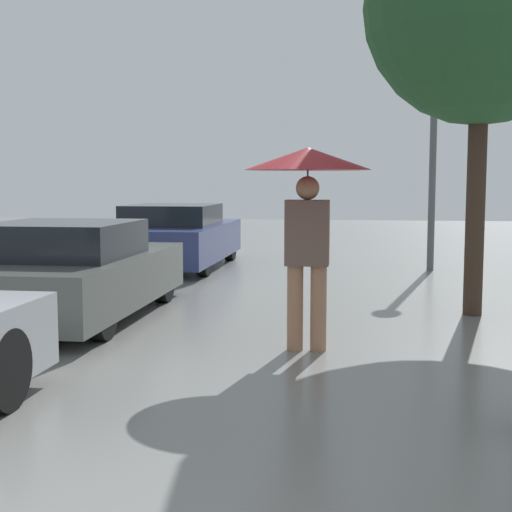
{
  "coord_description": "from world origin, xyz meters",
  "views": [
    {
      "loc": [
        0.22,
        -1.03,
        1.69
      ],
      "look_at": [
        -0.79,
        5.98,
        0.94
      ],
      "focal_mm": 50.0,
      "sensor_mm": 36.0,
      "label": 1
    }
  ],
  "objects_px": {
    "tree": "(482,7)",
    "pedestrian": "(308,185)",
    "parked_car_middle": "(69,273)",
    "parked_car_farthest": "(175,237)",
    "street_lamp": "(434,126)"
  },
  "relations": [
    {
      "from": "parked_car_farthest",
      "to": "street_lamp",
      "type": "bearing_deg",
      "value": 1.9
    },
    {
      "from": "pedestrian",
      "to": "parked_car_middle",
      "type": "distance_m",
      "value": 3.49
    },
    {
      "from": "parked_car_farthest",
      "to": "tree",
      "type": "relative_size",
      "value": 0.81
    },
    {
      "from": "pedestrian",
      "to": "tree",
      "type": "xyz_separation_m",
      "value": [
        1.94,
        2.2,
        2.14
      ]
    },
    {
      "from": "parked_car_middle",
      "to": "parked_car_farthest",
      "type": "xyz_separation_m",
      "value": [
        -0.02,
        5.24,
        0.03
      ]
    },
    {
      "from": "parked_car_middle",
      "to": "parked_car_farthest",
      "type": "distance_m",
      "value": 5.24
    },
    {
      "from": "pedestrian",
      "to": "parked_car_middle",
      "type": "bearing_deg",
      "value": 156.57
    },
    {
      "from": "tree",
      "to": "pedestrian",
      "type": "bearing_deg",
      "value": -131.45
    },
    {
      "from": "pedestrian",
      "to": "street_lamp",
      "type": "height_order",
      "value": "street_lamp"
    },
    {
      "from": "pedestrian",
      "to": "parked_car_farthest",
      "type": "xyz_separation_m",
      "value": [
        -3.06,
        6.56,
        -1.06
      ]
    },
    {
      "from": "parked_car_middle",
      "to": "street_lamp",
      "type": "distance_m",
      "value": 7.6
    },
    {
      "from": "tree",
      "to": "parked_car_middle",
      "type": "bearing_deg",
      "value": -169.97
    },
    {
      "from": "parked_car_farthest",
      "to": "street_lamp",
      "type": "height_order",
      "value": "street_lamp"
    },
    {
      "from": "pedestrian",
      "to": "parked_car_middle",
      "type": "height_order",
      "value": "pedestrian"
    },
    {
      "from": "parked_car_middle",
      "to": "tree",
      "type": "relative_size",
      "value": 0.75
    }
  ]
}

